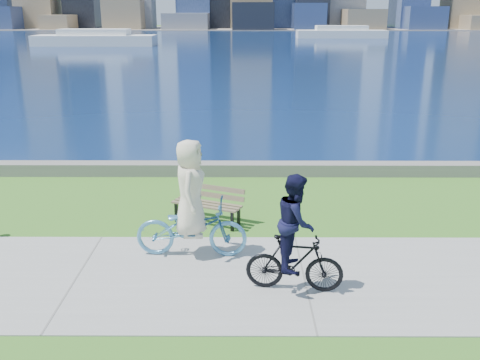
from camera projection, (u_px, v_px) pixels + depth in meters
name	position (u px, v px, depth m)	size (l,w,h in m)	color
ground	(304.00, 279.00, 9.37)	(320.00, 320.00, 0.00)	#31691B
concrete_path	(304.00, 278.00, 9.37)	(80.00, 3.50, 0.02)	gray
seawall	(280.00, 169.00, 15.22)	(90.00, 0.50, 0.35)	slate
bay_water	(250.00, 42.00, 77.95)	(320.00, 131.00, 0.01)	#0B2049
far_shore	(247.00, 28.00, 133.18)	(320.00, 30.00, 0.12)	slate
ferry_near	(95.00, 39.00, 69.53)	(15.60, 4.46, 2.12)	white
ferry_far	(341.00, 33.00, 88.59)	(14.69, 4.20, 1.99)	white
park_bench	(209.00, 201.00, 11.73)	(1.64, 1.10, 0.80)	black
cyclist_woman	(191.00, 214.00, 10.00)	(0.82, 2.13, 2.27)	#4E91BE
cyclist_man	(295.00, 243.00, 8.72)	(0.70, 1.67, 2.02)	black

